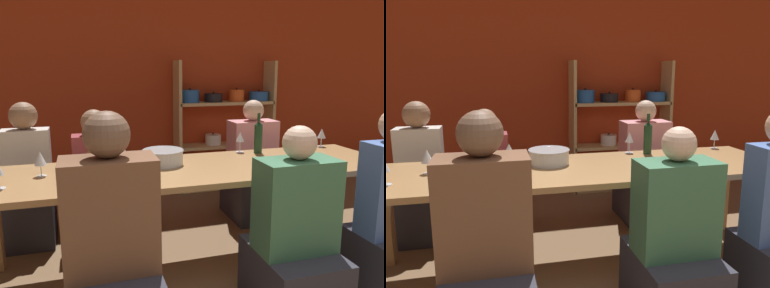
{
  "view_description": "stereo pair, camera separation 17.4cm",
  "coord_description": "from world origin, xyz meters",
  "views": [
    {
      "loc": [
        -0.97,
        -0.63,
        1.46
      ],
      "look_at": [
        -0.18,
        1.98,
        0.92
      ],
      "focal_mm": 35.0,
      "sensor_mm": 36.0,
      "label": 1
    },
    {
      "loc": [
        -0.8,
        -0.67,
        1.46
      ],
      "look_at": [
        -0.18,
        1.98,
        0.92
      ],
      "focal_mm": 35.0,
      "sensor_mm": 36.0,
      "label": 2
    }
  ],
  "objects": [
    {
      "name": "wall_back_red",
      "position": [
        0.0,
        3.83,
        1.35
      ],
      "size": [
        8.8,
        0.06,
        2.7
      ],
      "color": "#B23819",
      "rests_on": "ground_plane"
    },
    {
      "name": "person_near_c",
      "position": [
        0.18,
        1.13,
        0.42
      ],
      "size": [
        0.45,
        0.56,
        1.16
      ],
      "color": "#2D2D38",
      "rests_on": "ground_plane"
    },
    {
      "name": "dining_table",
      "position": [
        -0.18,
        1.88,
        0.69
      ],
      "size": [
        3.01,
        0.86,
        0.77
      ],
      "color": "#AD7F4C",
      "rests_on": "ground_plane"
    },
    {
      "name": "wine_glass_red_b",
      "position": [
        -0.88,
        2.24,
        0.88
      ],
      "size": [
        0.07,
        0.07,
        0.16
      ],
      "color": "white",
      "rests_on": "dining_table"
    },
    {
      "name": "mixing_bowl",
      "position": [
        -0.4,
        2.02,
        0.83
      ],
      "size": [
        0.31,
        0.31,
        0.11
      ],
      "color": "#B7BABC",
      "rests_on": "dining_table"
    },
    {
      "name": "wine_glass_empty_a",
      "position": [
        -1.24,
        1.94,
        0.89
      ],
      "size": [
        0.08,
        0.08,
        0.17
      ],
      "color": "white",
      "rests_on": "dining_table"
    },
    {
      "name": "wine_bottle_amber",
      "position": [
        -0.9,
        1.93,
        0.91
      ],
      "size": [
        0.07,
        0.07,
        0.35
      ],
      "color": "brown",
      "rests_on": "dining_table"
    },
    {
      "name": "wine_glass_white_c",
      "position": [
        -0.94,
        1.55,
        0.9
      ],
      "size": [
        0.08,
        0.08,
        0.18
      ],
      "color": "white",
      "rests_on": "dining_table"
    },
    {
      "name": "person_far_c",
      "position": [
        -1.41,
        2.65,
        0.45
      ],
      "size": [
        0.37,
        0.47,
        1.21
      ],
      "rotation": [
        0.0,
        0.0,
        3.14
      ],
      "color": "#2D2D38",
      "rests_on": "ground_plane"
    },
    {
      "name": "wine_glass_empty_b",
      "position": [
        -0.69,
        2.06,
        0.89
      ],
      "size": [
        0.08,
        0.08,
        0.16
      ],
      "color": "white",
      "rests_on": "dining_table"
    },
    {
      "name": "wine_glass_red_d",
      "position": [
        -0.8,
        1.5,
        0.88
      ],
      "size": [
        0.07,
        0.07,
        0.15
      ],
      "color": "white",
      "rests_on": "dining_table"
    },
    {
      "name": "wine_bottle_dark",
      "position": [
        0.46,
        2.17,
        0.91
      ],
      "size": [
        0.07,
        0.07,
        0.34
      ],
      "color": "#19381E",
      "rests_on": "dining_table"
    },
    {
      "name": "person_far_a",
      "position": [
        -0.86,
        2.59,
        0.42
      ],
      "size": [
        0.37,
        0.47,
        1.14
      ],
      "rotation": [
        0.0,
        0.0,
        3.14
      ],
      "color": "#2D2D38",
      "rests_on": "ground_plane"
    },
    {
      "name": "wine_glass_white_a",
      "position": [
        0.32,
        2.24,
        0.9
      ],
      "size": [
        0.07,
        0.07,
        0.18
      ],
      "color": "white",
      "rests_on": "dining_table"
    },
    {
      "name": "shelf_unit",
      "position": [
        0.75,
        3.63,
        0.65
      ],
      "size": [
        1.23,
        0.3,
        1.57
      ],
      "color": "tan",
      "rests_on": "ground_plane"
    },
    {
      "name": "wine_glass_red_a",
      "position": [
        -0.81,
        2.08,
        0.89
      ],
      "size": [
        0.08,
        0.08,
        0.17
      ],
      "color": "white",
      "rests_on": "dining_table"
    },
    {
      "name": "wine_glass_white_b",
      "position": [
        1.13,
        2.24,
        0.89
      ],
      "size": [
        0.07,
        0.07,
        0.17
      ],
      "color": "white",
      "rests_on": "dining_table"
    },
    {
      "name": "person_far_b",
      "position": [
        0.64,
        2.64,
        0.42
      ],
      "size": [
        0.45,
        0.56,
        1.18
      ],
      "rotation": [
        0.0,
        0.0,
        3.14
      ],
      "color": "#2D2D38",
      "rests_on": "ground_plane"
    },
    {
      "name": "person_near_a",
      "position": [
        -0.86,
        1.1,
        0.47
      ],
      "size": [
        0.45,
        0.56,
        1.28
      ],
      "color": "#2D2D38",
      "rests_on": "ground_plane"
    }
  ]
}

